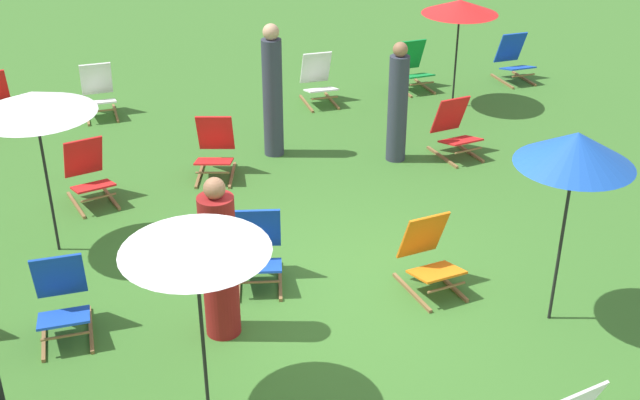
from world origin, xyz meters
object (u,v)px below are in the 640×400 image
at_px(deckchair_13, 429,257).
at_px(deckchair_14, 413,67).
at_px(umbrella_0, 576,149).
at_px(deckchair_6, 514,60).
at_px(person_1, 219,264).
at_px(deckchair_3, 258,250).
at_px(deckchair_9, 455,130).
at_px(umbrella_2, 34,103).
at_px(umbrella_1, 195,240).
at_px(person_2, 273,93).
at_px(deckchair_12, 318,81).
at_px(person_0, 398,105).
at_px(deckchair_0, 215,150).
at_px(deckchair_7, 98,93).
at_px(deckchair_5, 88,174).
at_px(umbrella_3, 460,7).
at_px(deckchair_10, 62,300).

relative_size(deckchair_13, deckchair_14, 1.01).
bearing_deg(umbrella_0, deckchair_13, 141.45).
distance_m(deckchair_6, person_1, 8.50).
distance_m(deckchair_3, umbrella_0, 3.37).
relative_size(deckchair_9, umbrella_2, 0.45).
distance_m(umbrella_1, person_2, 5.29).
bearing_deg(deckchair_6, person_1, -139.76).
bearing_deg(umbrella_0, deckchair_6, 68.72).
distance_m(deckchair_12, deckchair_14, 1.75).
relative_size(person_0, person_1, 1.02).
distance_m(deckchair_0, umbrella_0, 5.15).
bearing_deg(deckchair_7, deckchair_5, -97.07).
distance_m(deckchair_12, umbrella_3, 2.53).
distance_m(deckchair_9, umbrella_0, 4.23).
xyz_separation_m(deckchair_3, umbrella_3, (3.86, 4.42, 1.25)).
bearing_deg(deckchair_0, deckchair_14, 48.85).
bearing_deg(person_1, deckchair_9, -116.58).
relative_size(deckchair_6, deckchair_7, 1.00).
relative_size(deckchair_3, person_1, 0.50).
xyz_separation_m(deckchair_12, person_1, (-2.23, -5.87, 0.41)).
distance_m(deckchair_7, deckchair_10, 5.75).
bearing_deg(deckchair_10, umbrella_1, -51.28).
relative_size(deckchair_6, deckchair_13, 0.99).
bearing_deg(deckchair_12, person_2, -123.76).
xyz_separation_m(deckchair_13, person_0, (0.62, 3.15, 0.44)).
xyz_separation_m(deckchair_7, umbrella_1, (1.01, -7.10, 1.29)).
distance_m(umbrella_3, person_0, 2.48).
bearing_deg(umbrella_1, person_2, 74.13).
bearing_deg(deckchair_6, deckchair_10, -147.80).
bearing_deg(deckchair_14, umbrella_3, -75.94).
bearing_deg(deckchair_14, deckchair_3, -131.03).
relative_size(deckchair_10, umbrella_1, 0.47).
height_order(umbrella_1, person_0, umbrella_1).
relative_size(deckchair_9, deckchair_14, 1.02).
relative_size(deckchair_5, umbrella_2, 0.46).
bearing_deg(deckchair_14, deckchair_13, -114.73).
bearing_deg(deckchair_13, person_0, 66.75).
height_order(deckchair_3, umbrella_0, umbrella_0).
bearing_deg(deckchair_12, deckchair_0, -133.46).
relative_size(deckchair_9, person_1, 0.51).
distance_m(deckchair_13, person_0, 3.24).
relative_size(umbrella_2, umbrella_3, 1.10).
relative_size(umbrella_1, umbrella_2, 0.92).
bearing_deg(deckchair_9, umbrella_3, 56.48).
bearing_deg(deckchair_6, deckchair_3, -141.39).
bearing_deg(person_1, umbrella_1, 96.38).
relative_size(deckchair_3, umbrella_0, 0.41).
xyz_separation_m(deckchair_0, deckchair_10, (-1.79, -3.18, 0.00)).
height_order(umbrella_0, umbrella_3, umbrella_0).
bearing_deg(deckchair_9, deckchair_12, 107.46).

